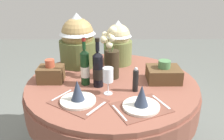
% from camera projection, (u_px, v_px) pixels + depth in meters
% --- Properties ---
extents(dining_table, '(1.38, 1.38, 0.73)m').
position_uv_depth(dining_table, '(112.00, 96.00, 1.92)').
color(dining_table, brown).
rests_on(dining_table, ground).
extents(place_setting_left, '(0.43, 0.41, 0.16)m').
position_uv_depth(place_setting_left, '(78.00, 96.00, 1.55)').
color(place_setting_left, brown).
rests_on(place_setting_left, dining_table).
extents(place_setting_right, '(0.42, 0.38, 0.16)m').
position_uv_depth(place_setting_right, '(141.00, 101.00, 1.48)').
color(place_setting_right, brown).
rests_on(place_setting_right, dining_table).
extents(flower_vase, '(0.15, 0.19, 0.42)m').
position_uv_depth(flower_vase, '(111.00, 58.00, 1.87)').
color(flower_vase, '#332819').
rests_on(flower_vase, dining_table).
extents(wine_bottle_left, '(0.08, 0.08, 0.38)m').
position_uv_depth(wine_bottle_left, '(98.00, 69.00, 1.73)').
color(wine_bottle_left, black).
rests_on(wine_bottle_left, dining_table).
extents(wine_bottle_centre, '(0.07, 0.07, 0.37)m').
position_uv_depth(wine_bottle_centre, '(85.00, 67.00, 1.77)').
color(wine_bottle_centre, '#143819').
rests_on(wine_bottle_centre, dining_table).
extents(wine_glass_left, '(0.07, 0.07, 0.20)m').
position_uv_depth(wine_glass_left, '(108.00, 75.00, 1.62)').
color(wine_glass_left, silver).
rests_on(wine_glass_left, dining_table).
extents(pepper_mill, '(0.04, 0.04, 0.19)m').
position_uv_depth(pepper_mill, '(136.00, 80.00, 1.68)').
color(pepper_mill, black).
rests_on(pepper_mill, dining_table).
extents(gift_tub_back_left, '(0.34, 0.34, 0.48)m').
position_uv_depth(gift_tub_back_left, '(78.00, 38.00, 2.11)').
color(gift_tub_back_left, '#566033').
rests_on(gift_tub_back_left, dining_table).
extents(gift_tub_back_centre, '(0.26, 0.26, 0.41)m').
position_uv_depth(gift_tub_back_centre, '(118.00, 41.00, 2.16)').
color(gift_tub_back_centre, olive).
rests_on(gift_tub_back_centre, dining_table).
extents(woven_basket_side_left, '(0.19, 0.16, 0.18)m').
position_uv_depth(woven_basket_side_left, '(51.00, 73.00, 1.84)').
color(woven_basket_side_left, brown).
rests_on(woven_basket_side_left, dining_table).
extents(woven_basket_side_right, '(0.26, 0.21, 0.17)m').
position_uv_depth(woven_basket_side_right, '(164.00, 74.00, 1.85)').
color(woven_basket_side_right, brown).
rests_on(woven_basket_side_right, dining_table).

